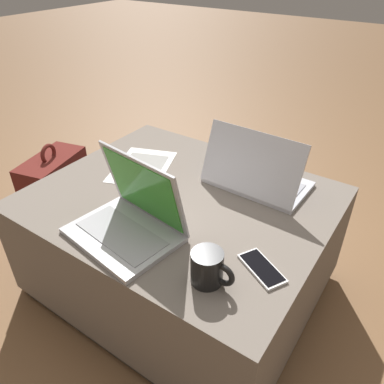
% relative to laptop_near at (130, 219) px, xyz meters
% --- Properties ---
extents(ground_plane, '(14.00, 14.00, 0.00)m').
position_rel_laptop_near_xyz_m(ground_plane, '(0.01, 0.25, -0.50)').
color(ground_plane, brown).
extents(ottoman, '(1.02, 0.84, 0.44)m').
position_rel_laptop_near_xyz_m(ottoman, '(0.01, 0.25, -0.27)').
color(ottoman, '#3D3832').
rests_on(ottoman, ground_plane).
extents(laptop_near, '(0.35, 0.29, 0.25)m').
position_rel_laptop_near_xyz_m(laptop_near, '(0.00, 0.00, 0.00)').
color(laptop_near, '#B7B7BC').
rests_on(laptop_near, ottoman).
extents(laptop_far, '(0.37, 0.23, 0.22)m').
position_rel_laptop_near_xyz_m(laptop_far, '(0.20, 0.45, -0.00)').
color(laptop_far, silver).
rests_on(laptop_far, ottoman).
extents(cell_phone, '(0.16, 0.13, 0.01)m').
position_rel_laptop_near_xyz_m(cell_phone, '(0.41, 0.08, -0.05)').
color(cell_phone, white).
rests_on(cell_phone, ottoman).
extents(backpack, '(0.26, 0.32, 0.51)m').
position_rel_laptop_near_xyz_m(backpack, '(-0.62, 0.17, -0.28)').
color(backpack, '#5B1E19').
rests_on(backpack, ground_plane).
extents(paper_sheet, '(0.30, 0.35, 0.00)m').
position_rel_laptop_near_xyz_m(paper_sheet, '(-0.24, 0.33, -0.05)').
color(paper_sheet, white).
rests_on(paper_sheet, ottoman).
extents(coffee_mug, '(0.12, 0.09, 0.10)m').
position_rel_laptop_near_xyz_m(coffee_mug, '(0.31, -0.04, -0.00)').
color(coffee_mug, black).
rests_on(coffee_mug, ottoman).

